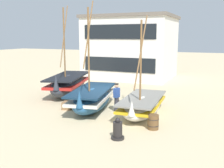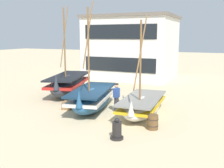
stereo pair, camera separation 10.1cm
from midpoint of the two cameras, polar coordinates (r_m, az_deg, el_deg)
ground_plane at (r=15.79m, az=-1.65°, el=-5.60°), size 120.00×120.00×0.00m
fishing_boat_near_left at (r=14.72m, az=6.30°, el=-4.55°), size 2.16×4.73×5.41m
fishing_boat_centre_large at (r=19.88m, az=-9.48°, el=-0.04°), size 3.39×5.70×6.44m
fishing_boat_far_right at (r=15.68m, az=-4.43°, el=-3.09°), size 2.84×5.16×6.27m
fisherman_by_hull at (r=15.12m, az=0.80°, el=-3.05°), size 0.31×0.40×1.68m
capstan_winch at (r=11.42m, az=0.96°, el=-9.93°), size 0.57×0.57×0.93m
wooden_barrel at (r=12.70m, az=8.56°, el=-8.04°), size 0.56×0.56×0.70m
cargo_crate at (r=16.14m, az=-9.70°, el=-4.55°), size 0.65×0.65×0.46m
harbor_building_main at (r=28.11m, az=3.99°, el=7.93°), size 8.77×7.11×6.35m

